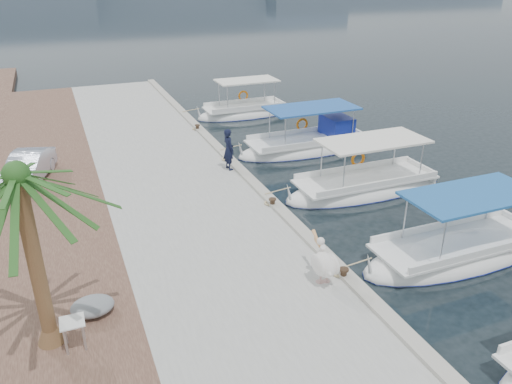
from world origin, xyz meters
The scene contains 15 objects.
ground centered at (0.00, 0.00, 0.00)m, with size 400.00×400.00×0.00m, color black.
concrete_quay centered at (-3.00, 5.00, 0.25)m, with size 6.00×40.00×0.50m, color #A0A09B.
quay_curb centered at (-0.22, 5.00, 0.56)m, with size 0.44×40.00×0.12m, color #A5A093.
cobblestone_strip centered at (-8.00, 5.00, 0.25)m, with size 4.00×40.00×0.50m, color brown.
fishing_caique_b centered at (4.13, -3.21, 0.12)m, with size 7.08×2.35×2.83m.
fishing_caique_c centered at (4.24, 2.33, 0.12)m, with size 7.30×2.39×2.83m.
fishing_caique_d centered at (4.44, 7.76, 0.19)m, with size 7.48×2.54×2.83m.
fishing_caique_e centered at (3.68, 14.96, 0.13)m, with size 6.18×2.20×2.83m.
mooring_bollards centered at (-0.35, 1.50, 0.69)m, with size 0.28×20.28×0.33m.
pelican centered at (-0.96, -3.43, 1.12)m, with size 0.67×1.57×1.21m.
fisherman centered at (-0.60, 5.64, 1.41)m, with size 0.66×0.43×1.82m, color black.
date_palm centered at (-8.11, -3.15, 4.74)m, with size 4.60×4.60×5.19m.
parked_car centered at (-8.65, 7.48, 1.10)m, with size 1.26×3.61×1.19m, color silver.
tarp_bundle centered at (-7.09, -2.42, 0.70)m, with size 1.10×0.90×0.40m, color slate.
folding_table centered at (-7.58, -3.56, 1.02)m, with size 0.55×0.55×0.73m.
Camera 1 is at (-7.11, -13.58, 8.63)m, focal length 35.00 mm.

